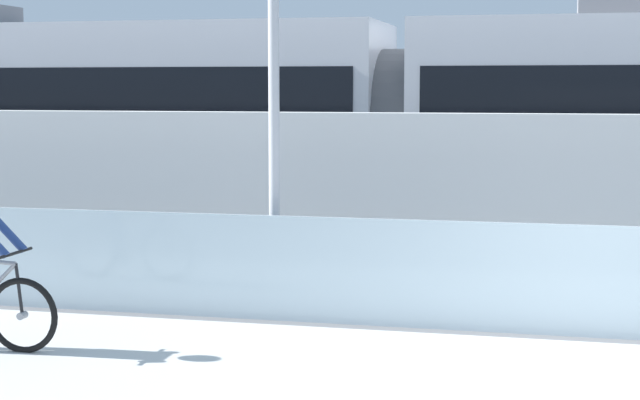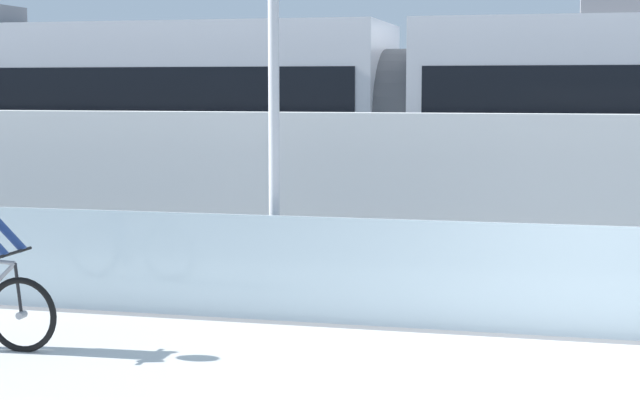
{
  "view_description": "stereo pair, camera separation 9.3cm",
  "coord_description": "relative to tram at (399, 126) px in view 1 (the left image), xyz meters",
  "views": [
    {
      "loc": [
        -0.56,
        -8.45,
        2.5
      ],
      "look_at": [
        -3.09,
        2.35,
        1.25
      ],
      "focal_mm": 57.15,
      "sensor_mm": 36.0,
      "label": 1
    },
    {
      "loc": [
        -0.47,
        -8.42,
        2.5
      ],
      "look_at": [
        -3.09,
        2.35,
        1.25
      ],
      "focal_mm": 57.15,
      "sensor_mm": 36.0,
      "label": 2
    }
  ],
  "objects": [
    {
      "name": "ground_plane",
      "position": [
        2.93,
        -6.85,
        -1.89
      ],
      "size": [
        200.0,
        200.0,
        0.0
      ],
      "primitive_type": "plane",
      "color": "slate"
    },
    {
      "name": "bike_path_deck",
      "position": [
        2.93,
        -6.85,
        -1.89
      ],
      "size": [
        32.0,
        3.2,
        0.01
      ],
      "primitive_type": "cube",
      "color": "silver",
      "rests_on": "ground"
    },
    {
      "name": "glass_parapet",
      "position": [
        2.93,
        -5.0,
        -1.33
      ],
      "size": [
        32.0,
        0.05,
        1.13
      ],
      "primitive_type": "cube",
      "color": "silver",
      "rests_on": "ground"
    },
    {
      "name": "concrete_barrier_wall",
      "position": [
        2.93,
        -3.2,
        -0.81
      ],
      "size": [
        32.0,
        0.36,
        2.18
      ],
      "primitive_type": "cube",
      "color": "silver",
      "rests_on": "ground"
    },
    {
      "name": "tram_rail_near",
      "position": [
        2.93,
        -0.72,
        -1.89
      ],
      "size": [
        32.0,
        0.08,
        0.01
      ],
      "primitive_type": "cube",
      "color": "#595654",
      "rests_on": "ground"
    },
    {
      "name": "tram_rail_far",
      "position": [
        2.93,
        0.72,
        -1.89
      ],
      "size": [
        32.0,
        0.08,
        0.01
      ],
      "primitive_type": "cube",
      "color": "#595654",
      "rests_on": "ground"
    },
    {
      "name": "tram",
      "position": [
        0.0,
        0.0,
        0.0
      ],
      "size": [
        22.56,
        2.54,
        3.81
      ],
      "color": "silver",
      "rests_on": "ground"
    },
    {
      "name": "lamp_post_antenna",
      "position": [
        -0.63,
        -4.7,
        1.4
      ],
      "size": [
        0.28,
        0.28,
        5.2
      ],
      "color": "gray",
      "rests_on": "ground"
    }
  ]
}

